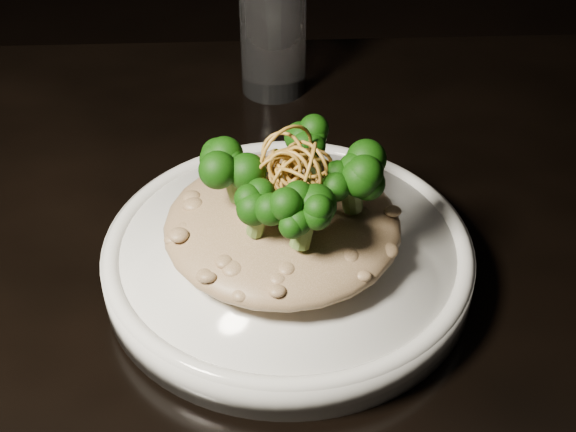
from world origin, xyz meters
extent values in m
cube|color=black|center=(0.00, 0.00, 0.73)|extent=(1.10, 0.80, 0.04)
cylinder|color=black|center=(0.48, 0.33, 0.35)|extent=(0.05, 0.05, 0.71)
cylinder|color=silver|center=(0.09, 0.02, 0.76)|extent=(0.27, 0.27, 0.03)
ellipsoid|color=brown|center=(0.09, 0.02, 0.80)|extent=(0.17, 0.17, 0.04)
ellipsoid|color=white|center=(0.08, 0.02, 0.82)|extent=(0.06, 0.06, 0.02)
cylinder|color=white|center=(0.09, 0.29, 0.81)|extent=(0.07, 0.07, 0.11)
camera|label=1|loc=(0.07, -0.42, 1.16)|focal=50.00mm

